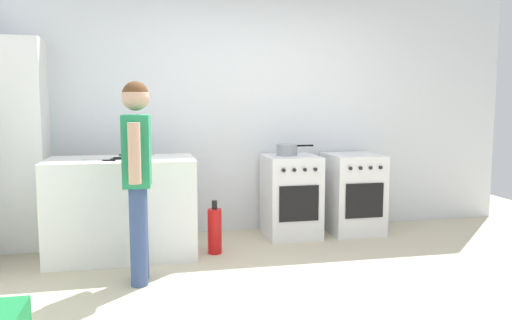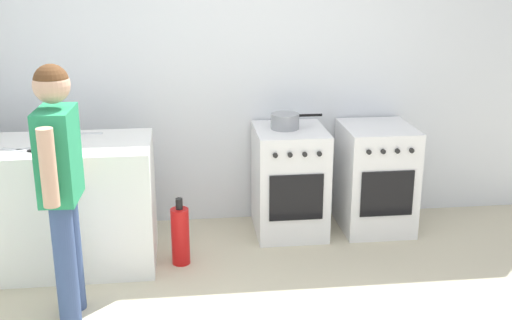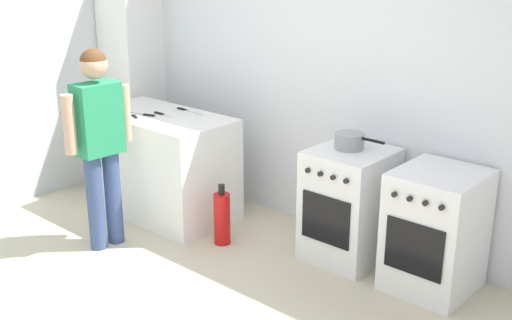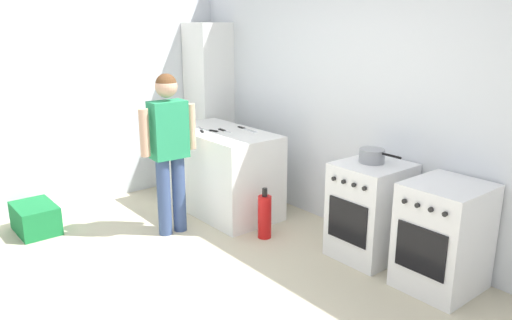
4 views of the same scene
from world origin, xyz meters
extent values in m
plane|color=beige|center=(0.00, 0.00, 0.00)|extent=(8.00, 8.00, 0.00)
cube|color=silver|center=(0.00, 1.95, 1.30)|extent=(6.00, 0.10, 2.60)
cube|color=white|center=(-1.35, 1.20, 0.45)|extent=(1.30, 0.70, 0.90)
cube|color=white|center=(0.35, 1.58, 0.42)|extent=(0.54, 0.60, 0.85)
cube|color=black|center=(0.35, 1.27, 0.40)|extent=(0.41, 0.01, 0.36)
cylinder|color=black|center=(0.23, 1.46, 0.85)|extent=(0.17, 0.17, 0.01)
cylinder|color=black|center=(0.47, 1.46, 0.85)|extent=(0.17, 0.17, 0.01)
cylinder|color=black|center=(0.23, 1.70, 0.85)|extent=(0.17, 0.17, 0.01)
cylinder|color=black|center=(0.47, 1.70, 0.85)|extent=(0.17, 0.17, 0.01)
cylinder|color=black|center=(0.19, 1.26, 0.74)|extent=(0.04, 0.02, 0.04)
cylinder|color=black|center=(0.30, 1.26, 0.74)|extent=(0.04, 0.02, 0.04)
cylinder|color=black|center=(0.40, 1.26, 0.74)|extent=(0.04, 0.02, 0.04)
cylinder|color=black|center=(0.51, 1.26, 0.74)|extent=(0.04, 0.02, 0.04)
cube|color=white|center=(1.05, 1.58, 0.42)|extent=(0.55, 0.60, 0.85)
cube|color=black|center=(1.05, 1.27, 0.40)|extent=(0.41, 0.01, 0.36)
cylinder|color=black|center=(0.93, 1.46, 0.85)|extent=(0.17, 0.17, 0.01)
cylinder|color=black|center=(1.17, 1.46, 0.85)|extent=(0.17, 0.17, 0.01)
cylinder|color=black|center=(0.93, 1.70, 0.85)|extent=(0.17, 0.17, 0.01)
cylinder|color=black|center=(1.17, 1.70, 0.85)|extent=(0.17, 0.17, 0.01)
cylinder|color=black|center=(0.89, 1.26, 0.74)|extent=(0.04, 0.02, 0.04)
cylinder|color=black|center=(1.00, 1.26, 0.74)|extent=(0.04, 0.02, 0.04)
cylinder|color=black|center=(1.10, 1.26, 0.74)|extent=(0.04, 0.02, 0.04)
cylinder|color=black|center=(1.21, 1.26, 0.74)|extent=(0.04, 0.02, 0.04)
cylinder|color=gray|center=(0.31, 1.60, 0.91)|extent=(0.22, 0.22, 0.12)
cylinder|color=black|center=(0.51, 1.60, 0.95)|extent=(0.18, 0.02, 0.02)
cube|color=silver|center=(-1.16, 1.43, 0.90)|extent=(0.22, 0.05, 0.01)
cube|color=black|center=(-1.33, 1.44, 0.91)|extent=(0.11, 0.03, 0.01)
cube|color=silver|center=(-1.26, 1.21, 0.90)|extent=(0.10, 0.03, 0.01)
cube|color=black|center=(-1.36, 1.21, 0.91)|extent=(0.11, 0.03, 0.01)
cube|color=silver|center=(-1.50, 1.09, 0.90)|extent=(0.14, 0.07, 0.01)
cube|color=black|center=(-1.38, 1.12, 0.91)|extent=(0.11, 0.05, 0.01)
cube|color=silver|center=(-1.58, 1.07, 0.90)|extent=(0.20, 0.11, 0.01)
cube|color=black|center=(-1.44, 1.01, 0.91)|extent=(0.11, 0.07, 0.01)
cylinder|color=#384C7A|center=(-1.19, 0.40, 0.38)|extent=(0.13, 0.13, 0.77)
cylinder|color=#384C7A|center=(-1.19, 0.56, 0.38)|extent=(0.13, 0.13, 0.77)
cube|color=#268C59|center=(-1.19, 0.48, 1.04)|extent=(0.22, 0.35, 0.54)
cylinder|color=tan|center=(-1.20, 0.24, 1.04)|extent=(0.09, 0.09, 0.44)
cylinder|color=tan|center=(-1.18, 0.72, 1.04)|extent=(0.09, 0.09, 0.44)
sphere|color=tan|center=(-1.19, 0.48, 1.44)|extent=(0.21, 0.21, 0.21)
sphere|color=brown|center=(-1.19, 0.48, 1.46)|extent=(0.20, 0.20, 0.20)
cylinder|color=red|center=(-0.52, 1.10, 0.21)|extent=(0.13, 0.13, 0.42)
cylinder|color=black|center=(-0.52, 1.10, 0.46)|extent=(0.05, 0.05, 0.08)
cube|color=white|center=(-2.30, 1.68, 1.00)|extent=(0.48, 0.44, 2.00)
camera|label=1|loc=(-1.09, -3.41, 1.40)|focal=35.00mm
camera|label=2|loc=(-0.48, -3.13, 2.13)|focal=45.00mm
camera|label=3|loc=(2.76, -2.21, 2.28)|focal=45.00mm
camera|label=4|loc=(2.88, -1.76, 2.03)|focal=35.00mm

